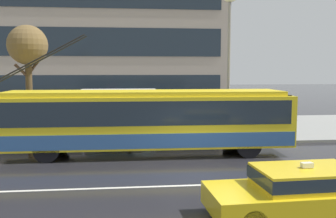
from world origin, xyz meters
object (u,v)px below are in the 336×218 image
(trolleybus, at_px, (146,119))
(street_lamp, at_px, (229,57))
(pedestrian_approaching_curb, at_px, (129,107))
(pedestrian_walking_past, at_px, (225,109))
(street_tree_bare, at_px, (28,48))
(taxi_oncoming_near, at_px, (302,190))
(pedestrian_at_shelter, at_px, (96,106))
(bus_shelter, at_px, (119,101))

(trolleybus, distance_m, street_lamp, 5.86)
(pedestrian_approaching_curb, distance_m, street_lamp, 5.86)
(trolleybus, bearing_deg, street_lamp, 32.28)
(pedestrian_walking_past, distance_m, street_lamp, 2.67)
(street_tree_bare, bearing_deg, pedestrian_approaching_curb, 10.85)
(taxi_oncoming_near, relative_size, pedestrian_at_shelter, 2.37)
(pedestrian_approaching_curb, height_order, pedestrian_walking_past, pedestrian_walking_past)
(pedestrian_walking_past, relative_size, street_lamp, 0.28)
(pedestrian_at_shelter, relative_size, street_lamp, 0.27)
(taxi_oncoming_near, height_order, pedestrian_walking_past, pedestrian_walking_past)
(bus_shelter, xyz_separation_m, street_lamp, (5.60, -0.74, 2.26))
(pedestrian_at_shelter, bearing_deg, bus_shelter, -38.66)
(street_tree_bare, bearing_deg, trolleybus, -29.00)
(street_lamp, bearing_deg, bus_shelter, 172.51)
(taxi_oncoming_near, distance_m, pedestrian_approaching_curb, 12.35)
(pedestrian_approaching_curb, xyz_separation_m, pedestrian_walking_past, (4.76, -1.75, 0.05))
(street_tree_bare, bearing_deg, taxi_oncoming_near, -49.66)
(pedestrian_approaching_curb, height_order, street_tree_bare, street_tree_bare)
(street_tree_bare, bearing_deg, pedestrian_at_shelter, 23.53)
(pedestrian_approaching_curb, bearing_deg, trolleybus, -80.11)
(taxi_oncoming_near, distance_m, pedestrian_walking_past, 9.92)
(pedestrian_walking_past, bearing_deg, street_lamp, 55.46)
(taxi_oncoming_near, xyz_separation_m, pedestrian_walking_past, (0.62, 9.85, 1.01))
(trolleybus, distance_m, street_tree_bare, 7.17)
(trolleybus, distance_m, taxi_oncoming_near, 8.32)
(taxi_oncoming_near, distance_m, pedestrian_at_shelter, 13.43)
(pedestrian_walking_past, bearing_deg, pedestrian_at_shelter, 161.65)
(pedestrian_at_shelter, relative_size, pedestrian_approaching_curb, 0.99)
(taxi_oncoming_near, bearing_deg, trolleybus, 114.45)
(pedestrian_walking_past, bearing_deg, pedestrian_approaching_curb, 159.85)
(pedestrian_at_shelter, bearing_deg, trolleybus, -60.95)
(pedestrian_approaching_curb, bearing_deg, street_tree_bare, -169.15)
(pedestrian_at_shelter, xyz_separation_m, street_tree_bare, (-3.13, -1.36, 3.02))
(bus_shelter, distance_m, street_tree_bare, 5.12)
(pedestrian_at_shelter, distance_m, street_lamp, 7.54)
(pedestrian_approaching_curb, relative_size, pedestrian_walking_past, 0.97)
(taxi_oncoming_near, relative_size, pedestrian_walking_past, 2.28)
(bus_shelter, height_order, street_tree_bare, street_tree_bare)
(bus_shelter, xyz_separation_m, street_tree_bare, (-4.37, -0.37, 2.64))
(bus_shelter, height_order, street_lamp, street_lamp)
(taxi_oncoming_near, height_order, bus_shelter, bus_shelter)
(pedestrian_at_shelter, height_order, pedestrian_walking_past, pedestrian_walking_past)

